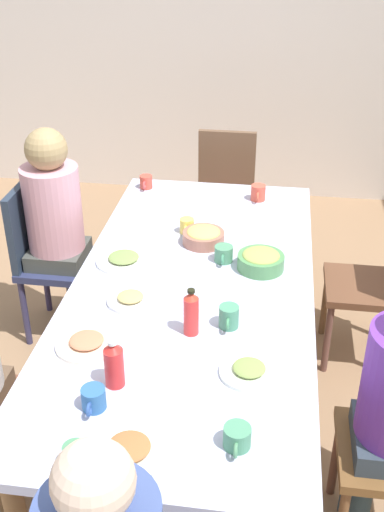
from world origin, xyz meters
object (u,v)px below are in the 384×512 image
(chair_2, at_px, (381,277))
(bowl_0, at_px, (204,236))
(plate_2, at_px, (131,299))
(bowl_1, at_px, (261,260))
(chair_3, at_px, (225,192))
(cup_7, at_px, (93,399))
(chair_5, at_px, (45,252))
(plate_0, at_px, (249,371))
(cup_0, at_px, (146,182))
(cup_1, at_px, (187,226))
(cup_3, at_px, (258,193))
(plate_4, at_px, (87,343))
(cup_2, at_px, (224,254))
(person_5, at_px, (56,216))
(cup_6, at_px, (76,458))
(cup_4, at_px, (229,317))
(dining_table, at_px, (192,298))
(bottle_0, at_px, (191,313))
(bottle_1, at_px, (114,364))
(plate_1, at_px, (124,259))
(cup_5, at_px, (237,437))

(chair_2, xyz_separation_m, bowl_0, (0.18, -0.91, 0.26))
(chair_2, distance_m, plate_2, 1.39)
(bowl_1, bearing_deg, chair_3, -167.73)
(cup_7, bearing_deg, bowl_1, 152.97)
(chair_5, xyz_separation_m, bowl_0, (0.18, 0.91, 0.26))
(chair_2, xyz_separation_m, plate_0, (1.13, -0.62, 0.24))
(cup_0, relative_size, cup_1, 1.01)
(cup_7, bearing_deg, cup_3, 165.39)
(plate_4, bearing_deg, plate_0, 83.35)
(chair_5, height_order, cup_7, chair_5)
(chair_2, distance_m, cup_2, 0.90)
(person_5, relative_size, cup_6, 10.90)
(cup_4, bearing_deg, chair_3, -174.08)
(dining_table, xyz_separation_m, plate_2, (0.16, -0.24, 0.08))
(bowl_1, xyz_separation_m, cup_4, (0.47, -0.10, 0.00))
(chair_5, bearing_deg, cup_0, 132.02)
(cup_4, distance_m, cup_7, 0.66)
(chair_3, bearing_deg, cup_6, -4.38)
(cup_6, bearing_deg, cup_1, 176.30)
(bowl_0, xyz_separation_m, bottle_0, (0.74, 0.04, 0.05))
(dining_table, distance_m, cup_0, 1.11)
(plate_0, height_order, bottle_1, bottle_1)
(cup_2, xyz_separation_m, bottle_0, (0.58, -0.07, 0.06))
(plate_1, relative_size, cup_0, 2.38)
(cup_1, xyz_separation_m, bottle_0, (0.84, 0.14, 0.06))
(bottle_0, bearing_deg, bowl_1, 155.31)
(bowl_1, bearing_deg, chair_2, 121.87)
(cup_7, bearing_deg, dining_table, 164.97)
(plate_1, height_order, plate_2, same)
(cup_6, distance_m, cup_7, 0.25)
(person_5, relative_size, cup_7, 10.36)
(chair_5, bearing_deg, cup_5, 38.63)
(chair_3, xyz_separation_m, cup_6, (2.59, -0.20, 0.27))
(dining_table, xyz_separation_m, person_5, (-0.58, -0.82, 0.07))
(cup_1, relative_size, cup_7, 0.91)
(plate_1, relative_size, bowl_0, 1.26)
(cup_7, bearing_deg, plate_4, -159.50)
(cup_4, bearing_deg, bottle_1, -42.38)
(bowl_1, height_order, cup_2, bowl_1)
(plate_0, relative_size, cup_6, 1.91)
(bowl_0, bearing_deg, plate_4, -21.15)
(cup_4, bearing_deg, plate_1, -129.37)
(chair_2, distance_m, plate_1, 1.35)
(bottle_0, bearing_deg, cup_5, 21.90)
(bowl_1, distance_m, cup_5, 1.09)
(bowl_0, xyz_separation_m, cup_3, (-0.55, 0.24, 0.00))
(chair_2, bearing_deg, plate_1, -71.59)
(plate_4, bearing_deg, cup_0, -176.81)
(bowl_1, distance_m, cup_3, 0.76)
(cup_1, distance_m, bottle_1, 1.17)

